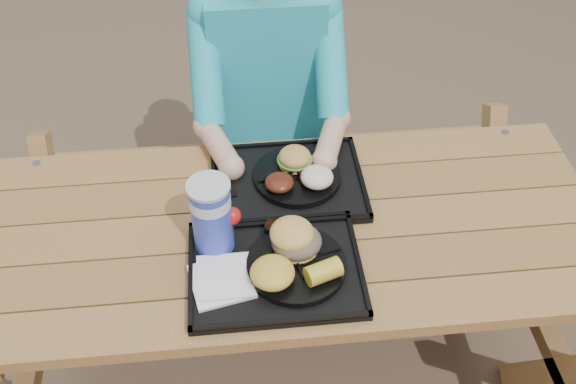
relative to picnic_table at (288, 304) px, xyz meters
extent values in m
plane|color=#999999|center=(0.00, 0.00, -0.38)|extent=(60.00, 60.00, 0.00)
cube|color=black|center=(-0.05, -0.17, 0.39)|extent=(0.45, 0.35, 0.02)
cube|color=black|center=(0.01, 0.16, 0.39)|extent=(0.45, 0.35, 0.02)
cylinder|color=black|center=(0.00, -0.17, 0.41)|extent=(0.26, 0.26, 0.02)
cylinder|color=black|center=(0.04, 0.17, 0.41)|extent=(0.26, 0.26, 0.02)
cube|color=white|center=(-0.19, -0.20, 0.40)|extent=(0.18, 0.18, 0.02)
cylinder|color=#1A2DC4|center=(-0.20, -0.07, 0.50)|extent=(0.11, 0.11, 0.21)
cylinder|color=#320E05|center=(-0.04, -0.04, 0.41)|extent=(0.05, 0.05, 0.03)
cylinder|color=yellow|center=(0.01, -0.05, 0.41)|extent=(0.05, 0.05, 0.03)
ellipsoid|color=gold|center=(-0.06, -0.22, 0.44)|extent=(0.11, 0.11, 0.06)
cube|color=black|center=(-0.16, 0.18, 0.40)|extent=(0.04, 0.15, 0.01)
ellipsoid|color=#501F10|center=(-0.01, 0.11, 0.43)|extent=(0.08, 0.08, 0.04)
ellipsoid|color=#EEE1CA|center=(0.10, 0.12, 0.44)|extent=(0.10, 0.10, 0.05)
camera|label=1|loc=(-0.12, -1.22, 1.70)|focal=40.00mm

